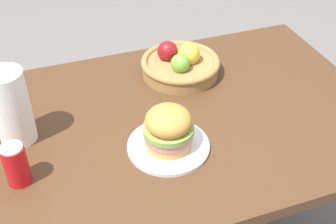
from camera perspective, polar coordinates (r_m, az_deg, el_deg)
name	(u,v)px	position (r m, az deg, el deg)	size (l,w,h in m)	color
dining_table	(170,141)	(1.52, 0.25, -3.74)	(1.40, 0.90, 0.75)	#4C301C
plate	(168,146)	(1.34, 0.05, -4.36)	(0.25, 0.25, 0.01)	white
sandwich	(168,128)	(1.30, 0.05, -2.05)	(0.15, 0.15, 0.13)	tan
soda_can	(16,165)	(1.28, -18.81, -6.36)	(0.07, 0.07, 0.13)	red
fruit_basket	(180,64)	(1.65, 1.57, 6.14)	(0.29, 0.29, 0.12)	#9E7542
paper_towel_roll	(11,107)	(1.38, -19.32, 0.57)	(0.11, 0.11, 0.24)	white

